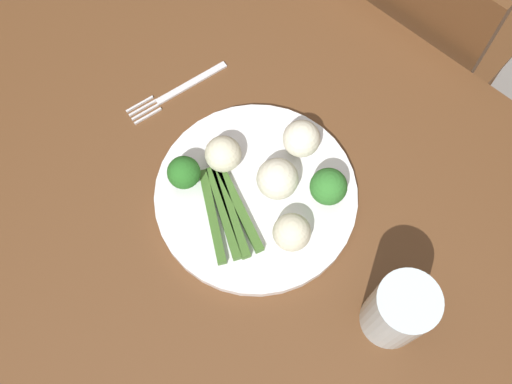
{
  "coord_description": "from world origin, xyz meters",
  "views": [
    {
      "loc": [
        -0.25,
        0.17,
        1.52
      ],
      "look_at": [
        -0.05,
        -0.05,
        0.77
      ],
      "focal_mm": 42.25,
      "sensor_mm": 36.0,
      "label": 1
    }
  ],
  "objects_px": {
    "cauliflower_edge": "(223,154)",
    "cauliflower_back_right": "(277,179)",
    "chair": "(390,43)",
    "broccoli_near_center": "(328,187)",
    "cauliflower_front": "(301,139)",
    "fork": "(177,91)",
    "water_glass": "(399,311)",
    "cauliflower_mid": "(292,232)",
    "plate": "(256,195)",
    "asparagus_bundle": "(226,213)",
    "broccoli_back": "(182,175)",
    "dining_table": "(212,229)"
  },
  "relations": [
    {
      "from": "cauliflower_edge",
      "to": "cauliflower_back_right",
      "type": "height_order",
      "value": "cauliflower_back_right"
    },
    {
      "from": "chair",
      "to": "broccoli_near_center",
      "type": "xyz_separation_m",
      "value": [
        -0.16,
        0.45,
        0.3
      ]
    },
    {
      "from": "cauliflower_front",
      "to": "cauliflower_back_right",
      "type": "relative_size",
      "value": 0.92
    },
    {
      "from": "cauliflower_back_right",
      "to": "fork",
      "type": "height_order",
      "value": "cauliflower_back_right"
    },
    {
      "from": "broccoli_near_center",
      "to": "chair",
      "type": "bearing_deg",
      "value": -70.13
    },
    {
      "from": "broccoli_near_center",
      "to": "water_glass",
      "type": "height_order",
      "value": "water_glass"
    },
    {
      "from": "cauliflower_back_right",
      "to": "cauliflower_mid",
      "type": "distance_m",
      "value": 0.08
    },
    {
      "from": "fork",
      "to": "cauliflower_front",
      "type": "bearing_deg",
      "value": 117.23
    },
    {
      "from": "plate",
      "to": "asparagus_bundle",
      "type": "xyz_separation_m",
      "value": [
        0.01,
        0.05,
        0.01
      ]
    },
    {
      "from": "fork",
      "to": "cauliflower_mid",
      "type": "bearing_deg",
      "value": 91.08
    },
    {
      "from": "broccoli_back",
      "to": "chair",
      "type": "bearing_deg",
      "value": -89.47
    },
    {
      "from": "water_glass",
      "to": "plate",
      "type": "bearing_deg",
      "value": -2.77
    },
    {
      "from": "asparagus_bundle",
      "to": "fork",
      "type": "bearing_deg",
      "value": -176.86
    },
    {
      "from": "broccoli_back",
      "to": "cauliflower_front",
      "type": "bearing_deg",
      "value": -118.79
    },
    {
      "from": "cauliflower_front",
      "to": "cauliflower_edge",
      "type": "bearing_deg",
      "value": 54.04
    },
    {
      "from": "dining_table",
      "to": "plate",
      "type": "distance_m",
      "value": 0.14
    },
    {
      "from": "plate",
      "to": "cauliflower_back_right",
      "type": "distance_m",
      "value": 0.05
    },
    {
      "from": "fork",
      "to": "dining_table",
      "type": "bearing_deg",
      "value": 71.65
    },
    {
      "from": "cauliflower_back_right",
      "to": "water_glass",
      "type": "height_order",
      "value": "water_glass"
    },
    {
      "from": "cauliflower_front",
      "to": "fork",
      "type": "xyz_separation_m",
      "value": [
        0.2,
        0.05,
        -0.04
      ]
    },
    {
      "from": "chair",
      "to": "broccoli_back",
      "type": "height_order",
      "value": "chair"
    },
    {
      "from": "plate",
      "to": "asparagus_bundle",
      "type": "distance_m",
      "value": 0.05
    },
    {
      "from": "dining_table",
      "to": "cauliflower_edge",
      "type": "bearing_deg",
      "value": -70.95
    },
    {
      "from": "plate",
      "to": "cauliflower_front",
      "type": "distance_m",
      "value": 0.1
    },
    {
      "from": "broccoli_near_center",
      "to": "broccoli_back",
      "type": "relative_size",
      "value": 1.11
    },
    {
      "from": "broccoli_near_center",
      "to": "cauliflower_back_right",
      "type": "xyz_separation_m",
      "value": [
        0.06,
        0.03,
        -0.01
      ]
    },
    {
      "from": "chair",
      "to": "fork",
      "type": "relative_size",
      "value": 5.29
    },
    {
      "from": "asparagus_bundle",
      "to": "broccoli_near_center",
      "type": "distance_m",
      "value": 0.14
    },
    {
      "from": "chair",
      "to": "cauliflower_back_right",
      "type": "bearing_deg",
      "value": 102.14
    },
    {
      "from": "fork",
      "to": "water_glass",
      "type": "height_order",
      "value": "water_glass"
    },
    {
      "from": "plate",
      "to": "water_glass",
      "type": "relative_size",
      "value": 2.34
    },
    {
      "from": "cauliflower_mid",
      "to": "cauliflower_front",
      "type": "bearing_deg",
      "value": -54.93
    },
    {
      "from": "asparagus_bundle",
      "to": "cauliflower_edge",
      "type": "height_order",
      "value": "cauliflower_edge"
    },
    {
      "from": "broccoli_back",
      "to": "water_glass",
      "type": "xyz_separation_m",
      "value": [
        -0.32,
        -0.04,
        0.01
      ]
    },
    {
      "from": "chair",
      "to": "cauliflower_mid",
      "type": "relative_size",
      "value": 17.36
    },
    {
      "from": "cauliflower_mid",
      "to": "water_glass",
      "type": "relative_size",
      "value": 0.42
    },
    {
      "from": "broccoli_near_center",
      "to": "water_glass",
      "type": "bearing_deg",
      "value": 156.68
    },
    {
      "from": "broccoli_near_center",
      "to": "fork",
      "type": "bearing_deg",
      "value": 2.68
    },
    {
      "from": "plate",
      "to": "cauliflower_back_right",
      "type": "height_order",
      "value": "cauliflower_back_right"
    },
    {
      "from": "plate",
      "to": "cauliflower_front",
      "type": "relative_size",
      "value": 5.35
    },
    {
      "from": "broccoli_back",
      "to": "asparagus_bundle",
      "type": "bearing_deg",
      "value": -175.45
    },
    {
      "from": "dining_table",
      "to": "cauliflower_front",
      "type": "relative_size",
      "value": 23.85
    },
    {
      "from": "plate",
      "to": "broccoli_near_center",
      "type": "height_order",
      "value": "broccoli_near_center"
    },
    {
      "from": "plate",
      "to": "water_glass",
      "type": "distance_m",
      "value": 0.24
    },
    {
      "from": "broccoli_near_center",
      "to": "cauliflower_back_right",
      "type": "distance_m",
      "value": 0.07
    },
    {
      "from": "plate",
      "to": "water_glass",
      "type": "height_order",
      "value": "water_glass"
    },
    {
      "from": "chair",
      "to": "asparagus_bundle",
      "type": "relative_size",
      "value": 6.22
    },
    {
      "from": "broccoli_back",
      "to": "cauliflower_mid",
      "type": "xyz_separation_m",
      "value": [
        -0.16,
        -0.04,
        -0.01
      ]
    },
    {
      "from": "chair",
      "to": "water_glass",
      "type": "height_order",
      "value": "chair"
    },
    {
      "from": "cauliflower_back_right",
      "to": "cauliflower_mid",
      "type": "bearing_deg",
      "value": 145.41
    }
  ]
}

